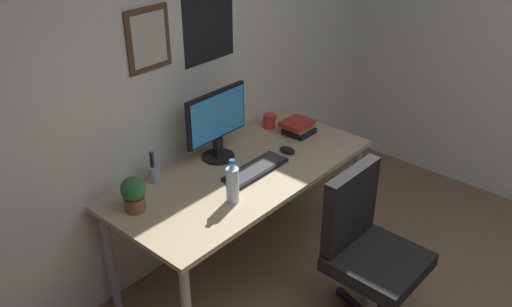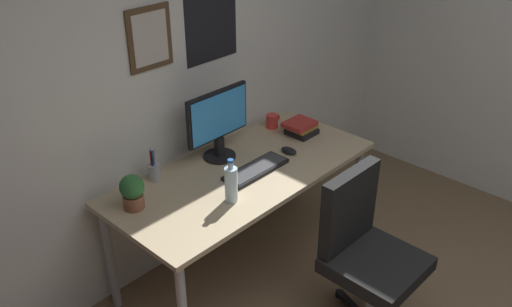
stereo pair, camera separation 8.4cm
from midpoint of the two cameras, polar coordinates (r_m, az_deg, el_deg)
The scene contains 11 objects.
wall_back at distance 3.14m, azimuth -8.82°, elevation 9.04°, with size 4.40×0.10×2.60m.
desk at distance 3.21m, azimuth -0.56°, elevation -2.89°, with size 1.65×0.76×0.73m.
office_chair at distance 2.97m, azimuth 12.24°, elevation -9.76°, with size 0.55×0.57×0.95m.
monitor at distance 3.21m, azimuth -3.29°, elevation 3.37°, with size 0.46×0.20×0.43m.
keyboard at distance 3.16m, azimuth 0.76°, elevation -1.69°, with size 0.43×0.15×0.03m.
computer_mouse at distance 3.35m, azimuth 4.22°, elevation 0.30°, with size 0.06×0.11×0.04m.
water_bottle at distance 2.85m, azimuth -1.81°, elevation -3.22°, with size 0.07×0.07×0.25m.
coffee_mug_near at distance 3.66m, azimuth 2.39°, elevation 3.45°, with size 0.12×0.08×0.09m.
potted_plant at distance 2.85m, azimuth -12.14°, elevation -3.90°, with size 0.13×0.13×0.20m.
pen_cup at distance 3.10m, azimuth -9.96°, elevation -1.85°, with size 0.07×0.07×0.20m.
book_stack_left at distance 3.58m, azimuth 5.46°, elevation 2.74°, with size 0.21×0.18×0.09m.
Camera 2 is at (-1.78, -0.22, 2.36)m, focal length 37.81 mm.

